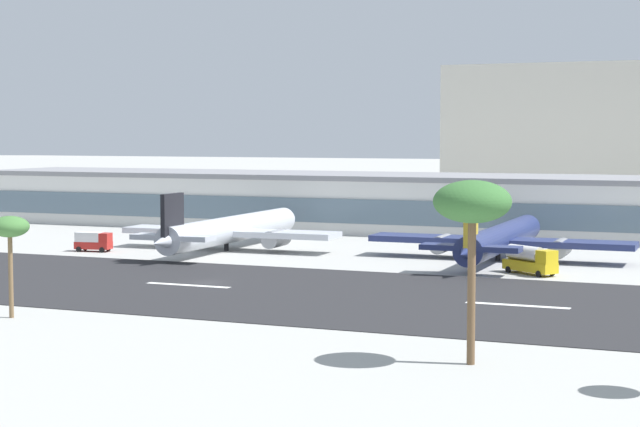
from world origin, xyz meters
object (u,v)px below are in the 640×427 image
at_px(service_fuel_truck_1, 530,260).
at_px(palm_tree_2, 472,205).
at_px(airliner_gold_tail_gate_1, 499,240).
at_px(palm_tree_1, 10,229).
at_px(terminal_building, 442,204).
at_px(airliner_black_tail_gate_0, 227,231).
at_px(service_box_truck_0, 93,241).

xyz_separation_m(service_fuel_truck_1, palm_tree_2, (6.92, -60.50, 11.59)).
distance_m(airliner_gold_tail_gate_1, palm_tree_1, 79.89).
bearing_deg(terminal_building, palm_tree_1, -97.55).
height_order(airliner_gold_tail_gate_1, palm_tree_1, palm_tree_1).
distance_m(airliner_black_tail_gate_0, airliner_gold_tail_gate_1, 45.70).
relative_size(service_box_truck_0, palm_tree_2, 0.40).
bearing_deg(airliner_gold_tail_gate_1, terminal_building, 25.74).
relative_size(airliner_gold_tail_gate_1, palm_tree_2, 3.13).
xyz_separation_m(airliner_gold_tail_gate_1, palm_tree_2, (14.66, -74.76, 10.35)).
height_order(terminal_building, airliner_gold_tail_gate_1, terminal_building).
bearing_deg(airliner_gold_tail_gate_1, airliner_black_tail_gate_0, 93.44).
height_order(palm_tree_1, palm_tree_2, palm_tree_2).
bearing_deg(service_box_truck_0, airliner_black_tail_gate_0, 17.90).
height_order(airliner_gold_tail_gate_1, service_fuel_truck_1, airliner_gold_tail_gate_1).
xyz_separation_m(airliner_black_tail_gate_0, service_box_truck_0, (-19.98, -9.88, -1.60)).
xyz_separation_m(service_fuel_truck_1, palm_tree_1, (-44.25, -56.53, 7.48)).
bearing_deg(service_box_truck_0, airliner_gold_tail_gate_1, 2.81).
bearing_deg(airliner_black_tail_gate_0, palm_tree_2, -140.97).
relative_size(airliner_black_tail_gate_0, palm_tree_1, 4.66).
bearing_deg(service_fuel_truck_1, terminal_building, 151.17).
xyz_separation_m(airliner_gold_tail_gate_1, palm_tree_1, (-36.51, -70.79, 6.23)).
relative_size(service_box_truck_0, service_fuel_truck_1, 0.74).
bearing_deg(terminal_building, palm_tree_2, -73.04).
bearing_deg(palm_tree_2, service_fuel_truck_1, 96.52).
relative_size(service_box_truck_0, palm_tree_1, 0.58).
bearing_deg(palm_tree_1, service_fuel_truck_1, 51.95).
distance_m(terminal_building, service_fuel_truck_1, 64.70).
bearing_deg(airliner_gold_tail_gate_1, service_fuel_truck_1, -151.99).
bearing_deg(palm_tree_2, airliner_gold_tail_gate_1, 101.09).
distance_m(service_fuel_truck_1, palm_tree_1, 72.18).
bearing_deg(terminal_building, airliner_gold_tail_gate_1, -63.77).
distance_m(airliner_black_tail_gate_0, palm_tree_1, 68.54).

